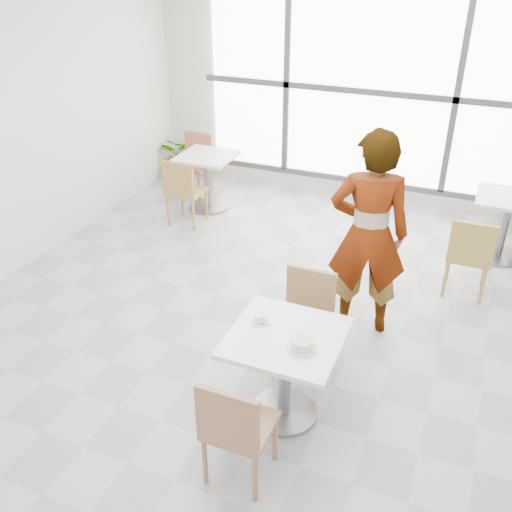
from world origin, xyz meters
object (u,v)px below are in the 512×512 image
at_px(bg_chair_left_near, 183,188).
at_px(oatmeal_bowl, 302,343).
at_px(main_table, 285,360).
at_px(bg_table_right, 505,219).
at_px(chair_far, 306,314).
at_px(bg_chair_left_far, 196,160).
at_px(plant_left, 181,157).
at_px(person, 369,235).
at_px(chair_near, 235,426).
at_px(bg_table_left, 207,174).
at_px(coffee_cup, 259,319).
at_px(bg_chair_right_near, 470,253).

bearing_deg(bg_chair_left_near, oatmeal_bowl, 132.06).
bearing_deg(main_table, bg_table_right, 66.56).
distance_m(chair_far, bg_table_right, 3.02).
distance_m(oatmeal_bowl, bg_chair_left_far, 4.67).
xyz_separation_m(main_table, plant_left, (-3.17, 4.07, -0.20)).
bearing_deg(bg_table_right, plant_left, 170.21).
relative_size(person, bg_chair_left_far, 2.20).
relative_size(chair_far, plant_left, 1.35).
distance_m(bg_chair_left_near, plant_left, 1.68).
relative_size(main_table, oatmeal_bowl, 3.81).
bearing_deg(bg_chair_left_far, main_table, -53.66).
bearing_deg(chair_far, chair_near, -91.21).
bearing_deg(oatmeal_bowl, bg_table_left, 126.14).
xyz_separation_m(bg_table_left, plant_left, (-0.89, 0.85, -0.17)).
height_order(oatmeal_bowl, bg_table_left, oatmeal_bowl).
distance_m(oatmeal_bowl, person, 1.48).
distance_m(person, plant_left, 4.42).
bearing_deg(chair_far, bg_chair_left_near, 138.76).
bearing_deg(bg_chair_left_far, chair_near, -59.19).
distance_m(person, bg_chair_left_far, 3.72).
bearing_deg(oatmeal_bowl, bg_chair_left_near, 132.06).
bearing_deg(coffee_cup, bg_chair_left_far, 124.38).
bearing_deg(bg_chair_left_far, bg_chair_right_near, -19.64).
bearing_deg(bg_table_left, bg_table_right, 0.89).
distance_m(person, bg_chair_right_near, 1.32).
relative_size(chair_near, plant_left, 1.35).
bearing_deg(plant_left, bg_chair_right_near, -22.78).
height_order(chair_near, bg_chair_right_near, same).
distance_m(oatmeal_bowl, coffee_cup, 0.42).
bearing_deg(plant_left, coffee_cup, -53.73).
relative_size(main_table, bg_table_right, 1.07).
bearing_deg(chair_near, bg_chair_right_near, -111.95).
relative_size(person, plant_left, 2.98).
height_order(oatmeal_bowl, coffee_cup, oatmeal_bowl).
bearing_deg(bg_chair_left_far, bg_table_right, -4.76).
distance_m(main_table, bg_table_left, 3.95).
bearing_deg(oatmeal_bowl, bg_chair_right_near, 67.77).
bearing_deg(main_table, chair_near, -96.64).
bearing_deg(chair_near, bg_table_left, -60.81).
bearing_deg(chair_near, coffee_cup, -78.97).
height_order(bg_table_left, bg_chair_left_far, bg_chair_left_far).
bearing_deg(plant_left, bg_chair_left_near, -59.31).
height_order(main_table, bg_chair_left_far, bg_chair_left_far).
relative_size(chair_near, person, 0.45).
xyz_separation_m(chair_far, bg_table_left, (-2.22, 2.57, -0.01)).
distance_m(chair_far, plant_left, 4.63).
distance_m(bg_chair_left_near, bg_chair_right_near, 3.45).
relative_size(bg_chair_right_near, plant_left, 1.35).
bearing_deg(plant_left, bg_chair_left_far, -41.67).
relative_size(person, bg_table_right, 2.55).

